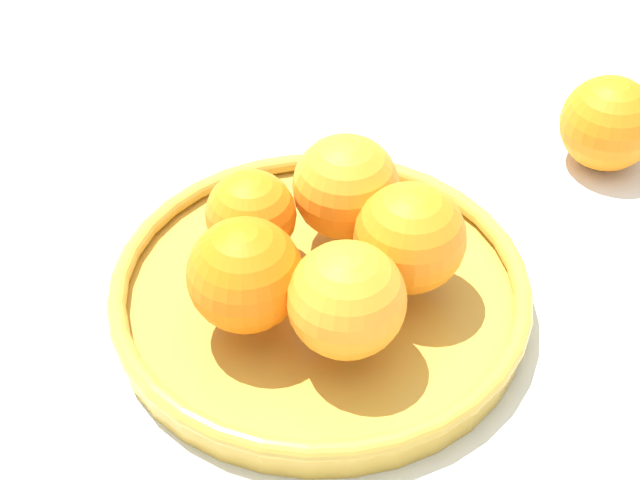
% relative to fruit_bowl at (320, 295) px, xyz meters
% --- Properties ---
extents(ground_plane, '(4.00, 4.00, 0.00)m').
position_rel_fruit_bowl_xyz_m(ground_plane, '(0.00, 0.00, -0.02)').
color(ground_plane, silver).
extents(fruit_bowl, '(0.30, 0.30, 0.03)m').
position_rel_fruit_bowl_xyz_m(fruit_bowl, '(0.00, 0.00, 0.00)').
color(fruit_bowl, gold).
rests_on(fruit_bowl, ground_plane).
extents(orange_pile, '(0.19, 0.18, 0.08)m').
position_rel_fruit_bowl_xyz_m(orange_pile, '(-0.00, 0.01, 0.05)').
color(orange_pile, orange).
rests_on(orange_pile, fruit_bowl).
extents(stray_orange, '(0.08, 0.08, 0.08)m').
position_rel_fruit_bowl_xyz_m(stray_orange, '(-0.29, -0.03, 0.02)').
color(stray_orange, orange).
rests_on(stray_orange, ground_plane).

